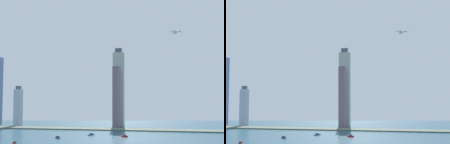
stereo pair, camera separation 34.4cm
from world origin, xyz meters
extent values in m
cube|color=#505F50|center=(0.00, 489.70, 1.09)|extent=(910.02, 48.39, 2.18)
cube|color=slate|center=(-19.50, 564.15, 66.68)|extent=(12.72, 24.45, 133.36)
cube|color=#B0B5A6|center=(-21.20, 596.76, 84.72)|extent=(24.22, 17.26, 169.45)
cube|color=#4F5566|center=(-21.20, 596.76, 174.46)|extent=(14.53, 10.35, 10.02)
cube|color=#ACBACA|center=(-245.50, 541.90, 41.90)|extent=(15.94, 15.14, 83.80)
cube|color=#516467|center=(-245.50, 541.90, 87.65)|extent=(9.57, 9.08, 7.69)
cube|color=red|center=(38.45, 359.77, 1.19)|extent=(10.35, 3.29, 2.39)
cube|color=#2E3737|center=(38.45, 359.77, 3.25)|extent=(4.60, 2.13, 1.72)
cylinder|color=silver|center=(38.45, 359.77, 7.08)|extent=(0.24, 0.24, 5.94)
cube|color=#121337|center=(-59.54, 324.17, 0.73)|extent=(13.38, 18.39, 1.45)
cube|color=#313D45|center=(-59.54, 324.17, 2.56)|extent=(7.37, 8.82, 2.21)
cube|color=#A91C18|center=(-89.92, 246.70, 1.13)|extent=(2.41, 6.63, 2.26)
cube|color=#91A7A8|center=(-89.92, 246.70, 3.34)|extent=(1.64, 2.93, 2.16)
cube|color=navy|center=(-21.68, 377.22, 0.76)|extent=(9.07, 13.78, 1.51)
cube|color=#374046|center=(-21.68, 377.22, 2.51)|extent=(4.95, 6.49, 1.99)
cone|color=green|center=(24.79, 336.68, 1.46)|extent=(1.39, 1.39, 2.92)
cone|color=yellow|center=(2.42, 376.28, 1.03)|extent=(1.09, 1.09, 2.06)
cylinder|color=#AEB9CB|center=(115.80, 507.71, 193.97)|extent=(14.10, 23.34, 2.58)
sphere|color=#AEB9CB|center=(121.71, 496.65, 193.97)|extent=(2.58, 2.58, 2.58)
cube|color=#AEB9CB|center=(115.80, 507.71, 195.12)|extent=(26.54, 15.98, 0.50)
cube|color=#AEB9CB|center=(110.83, 517.00, 194.35)|extent=(9.76, 6.47, 0.40)
cube|color=#2D333D|center=(110.83, 517.00, 197.75)|extent=(1.38, 1.99, 5.00)
camera|label=1|loc=(141.46, -173.89, 56.22)|focal=54.66mm
camera|label=2|loc=(141.80, -173.81, 56.22)|focal=54.66mm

